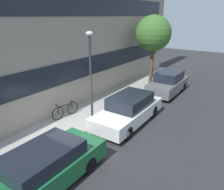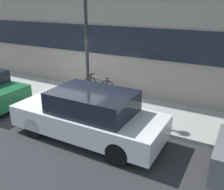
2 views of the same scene
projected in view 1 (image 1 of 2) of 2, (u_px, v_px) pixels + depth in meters
ground_plane at (86, 133)px, 9.79m from camera, size 56.00×56.00×0.00m
sidewalk_strip at (67, 125)px, 10.39m from camera, size 28.00×2.34×0.11m
rowhouse_facade at (33, 15)px, 9.55m from camera, size 28.00×1.02×9.96m
parked_car_green at (40, 170)px, 6.48m from camera, size 4.51×1.66×1.29m
parked_car_white at (129, 110)px, 10.55m from camera, size 4.29×1.69×1.40m
parked_car_grey at (168, 83)px, 14.61m from camera, size 3.85×1.63×1.46m
bicycle at (65, 110)px, 10.99m from camera, size 1.56×0.44×0.76m
street_tree at (153, 34)px, 15.16m from camera, size 2.49×2.49×4.94m
lamp_post at (91, 68)px, 9.82m from camera, size 0.32×0.32×4.24m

